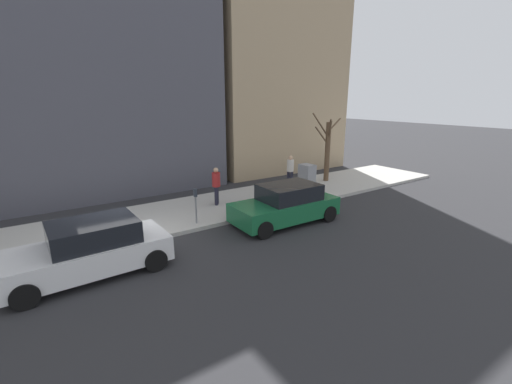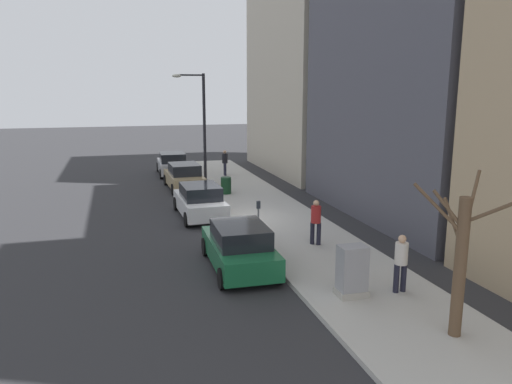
{
  "view_description": "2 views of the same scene",
  "coord_description": "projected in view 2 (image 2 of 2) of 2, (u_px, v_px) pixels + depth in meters",
  "views": [
    {
      "loc": [
        -10.86,
        2.29,
        4.77
      ],
      "look_at": [
        0.4,
        -5.4,
        0.96
      ],
      "focal_mm": 24.0,
      "sensor_mm": 36.0,
      "label": 1
    },
    {
      "loc": [
        -4.73,
        -20.76,
        5.76
      ],
      "look_at": [
        0.9,
        -0.77,
        1.44
      ],
      "focal_mm": 35.0,
      "sensor_mm": 36.0,
      "label": 2
    }
  ],
  "objects": [
    {
      "name": "sidewalk",
      "position": [
        275.0,
        217.0,
        22.51
      ],
      "size": [
        4.0,
        36.0,
        0.15
      ],
      "primitive_type": "cube",
      "color": "#B2AFA8",
      "rests_on": "ground"
    },
    {
      "name": "streetlamp",
      "position": [
        200.0,
        118.0,
        30.39
      ],
      "size": [
        1.97,
        0.32,
        6.5
      ],
      "color": "black",
      "rests_on": "sidewalk"
    },
    {
      "name": "bare_tree",
      "position": [
        460.0,
        260.0,
        11.23
      ],
      "size": [
        1.65,
        2.13,
        3.78
      ],
      "color": "brown",
      "rests_on": "sidewalk"
    },
    {
      "name": "ground_plane",
      "position": [
        232.0,
        222.0,
        21.99
      ],
      "size": [
        120.0,
        120.0,
        0.0
      ],
      "primitive_type": "plane",
      "color": "#2B2B2D"
    },
    {
      "name": "pedestrian_midblock",
      "position": [
        316.0,
        220.0,
        18.13
      ],
      "size": [
        0.36,
        0.36,
        1.66
      ],
      "rotation": [
        0.0,
        0.0,
        2.53
      ],
      "color": "#1E1E2D",
      "rests_on": "sidewalk"
    },
    {
      "name": "parked_car_tan",
      "position": [
        184.0,
        177.0,
        28.94
      ],
      "size": [
        2.05,
        4.26,
        1.52
      ],
      "rotation": [
        0.0,
        0.0,
        0.04
      ],
      "color": "tan",
      "rests_on": "ground"
    },
    {
      "name": "parked_car_silver",
      "position": [
        172.0,
        164.0,
        33.87
      ],
      "size": [
        1.99,
        4.23,
        1.52
      ],
      "rotation": [
        0.0,
        0.0,
        -0.02
      ],
      "color": "#B7B7BC",
      "rests_on": "ground"
    },
    {
      "name": "utility_box",
      "position": [
        352.0,
        272.0,
        13.63
      ],
      "size": [
        0.83,
        0.61,
        1.43
      ],
      "color": "#A8A399",
      "rests_on": "sidewalk"
    },
    {
      "name": "parked_car_green",
      "position": [
        239.0,
        247.0,
        16.09
      ],
      "size": [
        1.98,
        4.23,
        1.52
      ],
      "rotation": [
        0.0,
        0.0,
        -0.02
      ],
      "color": "#196038",
      "rests_on": "ground"
    },
    {
      "name": "pedestrian_near_meter",
      "position": [
        401.0,
        260.0,
        13.85
      ],
      "size": [
        0.4,
        0.36,
        1.66
      ],
      "rotation": [
        0.0,
        0.0,
        0.08
      ],
      "color": "#1E1E2D",
      "rests_on": "sidewalk"
    },
    {
      "name": "trash_bin",
      "position": [
        226.0,
        185.0,
        27.07
      ],
      "size": [
        0.56,
        0.56,
        0.9
      ],
      "primitive_type": "cylinder",
      "color": "#14381E",
      "rests_on": "sidewalk"
    },
    {
      "name": "pedestrian_far_corner",
      "position": [
        225.0,
        161.0,
        32.69
      ],
      "size": [
        0.36,
        0.4,
        1.66
      ],
      "rotation": [
        0.0,
        0.0,
        1.49
      ],
      "color": "#1E1E2D",
      "rests_on": "sidewalk"
    },
    {
      "name": "parked_car_white",
      "position": [
        200.0,
        201.0,
        22.66
      ],
      "size": [
        2.02,
        4.25,
        1.52
      ],
      "rotation": [
        0.0,
        0.0,
        0.03
      ],
      "color": "white",
      "rests_on": "ground"
    },
    {
      "name": "parking_meter",
      "position": [
        258.0,
        214.0,
        19.36
      ],
      "size": [
        0.14,
        0.1,
        1.35
      ],
      "color": "slate",
      "rests_on": "sidewalk"
    }
  ]
}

